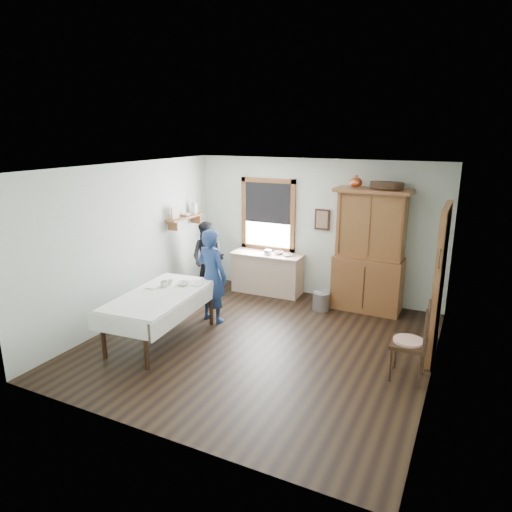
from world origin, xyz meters
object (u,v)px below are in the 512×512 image
at_px(china_hutch, 369,251).
at_px(dining_table, 161,317).
at_px(wicker_basket, 343,303).
at_px(woman_blue, 212,279).
at_px(work_counter, 267,273).
at_px(figure_dark, 208,261).
at_px(pail, 321,301).
at_px(spindle_chair, 409,340).

relative_size(china_hutch, dining_table, 1.15).
height_order(china_hutch, dining_table, china_hutch).
bearing_deg(wicker_basket, woman_blue, -140.24).
xyz_separation_m(work_counter, figure_dark, (-1.02, -0.59, 0.27)).
height_order(dining_table, woman_blue, woman_blue).
height_order(china_hutch, figure_dark, china_hutch).
xyz_separation_m(pail, figure_dark, (-2.32, -0.17, 0.52)).
distance_m(work_counter, dining_table, 2.80).
relative_size(china_hutch, figure_dark, 1.63).
bearing_deg(woman_blue, dining_table, 83.08).
bearing_deg(woman_blue, spindle_chair, -177.84).
height_order(work_counter, wicker_basket, work_counter).
height_order(pail, woman_blue, woman_blue).
xyz_separation_m(china_hutch, woman_blue, (-2.27, -1.70, -0.36)).
bearing_deg(spindle_chair, china_hutch, 113.17).
distance_m(china_hutch, spindle_chair, 2.50).
height_order(pail, wicker_basket, pail).
bearing_deg(spindle_chair, pail, 132.37).
bearing_deg(pail, dining_table, -128.76).
distance_m(pail, woman_blue, 2.10).
bearing_deg(spindle_chair, wicker_basket, 122.65).
bearing_deg(work_counter, china_hutch, -2.41).
distance_m(wicker_basket, figure_dark, 2.76).
distance_m(china_hutch, figure_dark, 3.13).
bearing_deg(woman_blue, work_counter, -87.35).
xyz_separation_m(china_hutch, pail, (-0.74, -0.40, -0.95)).
bearing_deg(wicker_basket, dining_table, -130.51).
bearing_deg(wicker_basket, china_hutch, 19.14).
bearing_deg(pail, woman_blue, -139.71).
relative_size(pail, woman_blue, 0.22).
relative_size(work_counter, china_hutch, 0.64).
bearing_deg(dining_table, pail, 51.24).
height_order(work_counter, spindle_chair, spindle_chair).
bearing_deg(dining_table, figure_dark, 102.07).
height_order(work_counter, figure_dark, figure_dark).
relative_size(spindle_chair, figure_dark, 0.80).
bearing_deg(woman_blue, figure_dark, -44.75).
relative_size(work_counter, woman_blue, 0.95).
bearing_deg(work_counter, wicker_basket, -7.37).
distance_m(spindle_chair, wicker_basket, 2.56).
distance_m(pail, figure_dark, 2.38).
xyz_separation_m(wicker_basket, figure_dark, (-2.66, -0.43, 0.59)).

